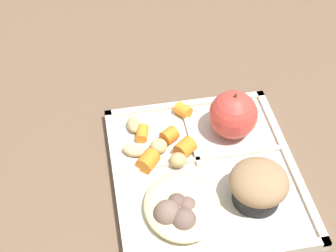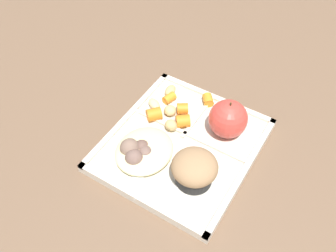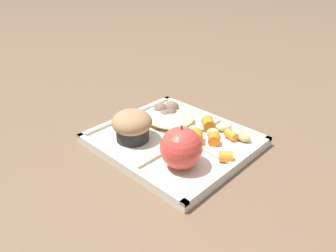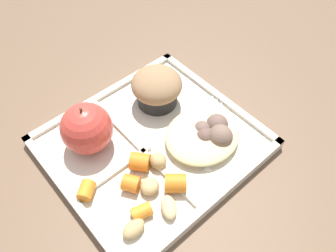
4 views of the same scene
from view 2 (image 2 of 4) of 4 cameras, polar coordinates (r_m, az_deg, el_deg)
ground at (r=0.79m, az=2.07°, el=-3.30°), size 6.00×6.00×0.00m
lunch_tray at (r=0.78m, az=2.11°, el=-2.92°), size 0.31×0.29×0.02m
green_apple at (r=0.78m, az=9.03°, el=1.06°), size 0.08×0.08×0.09m
bran_muffin at (r=0.70m, az=4.00°, el=-6.51°), size 0.09×0.09×0.07m
carrot_slice_near_corner at (r=0.82m, az=2.20°, el=2.61°), size 0.03×0.03×0.02m
carrot_slice_back at (r=0.85m, az=6.03°, el=3.93°), size 0.03×0.03×0.02m
carrot_slice_tilted at (r=0.85m, az=0.20°, el=4.22°), size 0.03×0.03×0.02m
carrot_slice_edge at (r=0.80m, az=2.26°, el=0.73°), size 0.04×0.04×0.03m
carrot_slice_large at (r=0.81m, az=-2.11°, el=1.75°), size 0.04×0.04×0.03m
potato_chunk_golden at (r=0.82m, az=0.32°, el=2.31°), size 0.04×0.04×0.02m
potato_chunk_corner at (r=0.84m, az=-2.10°, el=3.30°), size 0.04×0.04×0.02m
potato_chunk_wedge at (r=0.79m, az=0.47°, el=0.09°), size 0.03×0.03×0.02m
potato_chunk_large at (r=0.87m, az=0.34°, el=5.38°), size 0.04×0.02×0.02m
egg_noodle_pile at (r=0.75m, az=-3.59°, el=-3.73°), size 0.12×0.11×0.02m
meatball_center at (r=0.75m, az=-5.77°, el=-3.34°), size 0.04×0.04×0.04m
meatball_side at (r=0.74m, az=-3.44°, el=-4.07°), size 0.03×0.03×0.03m
meatball_back at (r=0.75m, az=-3.96°, el=-3.23°), size 0.03×0.03×0.03m
meatball_front at (r=0.73m, az=-5.10°, el=-4.86°), size 0.04×0.04×0.04m
plastic_fork at (r=0.74m, az=-4.61°, el=-6.40°), size 0.13×0.11×0.00m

